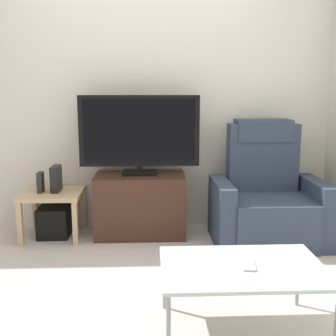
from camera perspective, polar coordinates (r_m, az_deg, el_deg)
The scene contains 11 objects.
ground_plane at distance 3.19m, azimuth -4.15°, elevation -14.17°, with size 6.40×6.40×0.00m, color #BCB2AD.
wall_back at distance 4.03m, azimuth -3.95°, elevation 10.06°, with size 6.40×0.06×2.60m, color beige.
tv_stand at distance 3.88m, azimuth -3.92°, elevation -5.08°, with size 0.83×0.46×0.58m.
television at distance 3.77m, azimuth -4.04°, elevation 4.84°, with size 1.10×0.20×0.73m.
recliner_armchair at distance 3.83m, azimuth 13.48°, elevation -4.28°, with size 0.98×0.78×1.08m.
side_table at distance 3.95m, azimuth -15.64°, elevation -4.08°, with size 0.54×0.54×0.43m.
subwoofer_box at distance 4.01m, azimuth -15.48°, elevation -7.17°, with size 0.28×0.28×0.28m, color black.
book_upright at distance 3.92m, azimuth -17.24°, elevation -1.90°, with size 0.04×0.11×0.19m, color #262626.
game_console at distance 3.91m, azimuth -15.24°, elevation -1.45°, with size 0.07×0.20×0.23m, color black.
coffee_table at distance 2.37m, azimuth 10.26°, elevation -13.67°, with size 0.90×0.60×0.40m.
cell_phone at distance 2.35m, azimuth 11.11°, elevation -13.07°, with size 0.07×0.15×0.01m, color #B7B7BC.
Camera 1 is at (0.10, -2.90, 1.34)m, focal length 44.03 mm.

